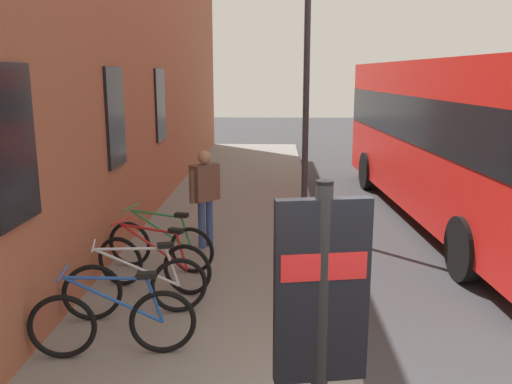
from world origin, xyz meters
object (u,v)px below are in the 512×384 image
bicycle_end_of_row (153,263)px  bicycle_nearest_sign (161,245)px  pedestrian_crossing_street (205,189)px  city_bus (463,132)px  bicycle_by_door (114,322)px  transit_info_sign (321,316)px  street_lamp (306,79)px  bicycle_under_window (137,287)px

bicycle_end_of_row → bicycle_nearest_sign: 0.82m
pedestrian_crossing_street → city_bus: bearing=-66.0°
bicycle_by_door → pedestrian_crossing_street: 3.87m
bicycle_nearest_sign → transit_info_sign: transit_info_sign is taller
pedestrian_crossing_street → street_lamp: (1.47, -1.79, 1.83)m
bicycle_nearest_sign → transit_info_sign: 5.52m
bicycle_nearest_sign → pedestrian_crossing_street: bearing=-25.3°
pedestrian_crossing_street → bicycle_nearest_sign: bearing=154.7°
bicycle_end_of_row → pedestrian_crossing_street: pedestrian_crossing_street is taller
street_lamp → transit_info_sign: bearing=177.6°
bicycle_end_of_row → street_lamp: size_ratio=0.36×
bicycle_under_window → pedestrian_crossing_street: pedestrian_crossing_street is taller
bicycle_under_window → pedestrian_crossing_street: (2.81, -0.50, 0.65)m
bicycle_under_window → street_lamp: (4.28, -2.29, 2.48)m
transit_info_sign → pedestrian_crossing_street: transit_info_sign is taller
bicycle_nearest_sign → street_lamp: street_lamp is taller
street_lamp → bicycle_end_of_row: bearing=146.6°
bicycle_under_window → bicycle_end_of_row: bearing=-1.4°
city_bus → transit_info_sign: bearing=156.7°
bicycle_end_of_row → street_lamp: 4.81m
transit_info_sign → bicycle_nearest_sign: bearing=22.0°
bicycle_nearest_sign → pedestrian_crossing_street: size_ratio=1.02×
transit_info_sign → city_bus: 9.16m
bicycle_by_door → street_lamp: size_ratio=0.37×
pedestrian_crossing_street → bicycle_under_window: bearing=169.9°
bicycle_nearest_sign → bicycle_by_door: bearing=-179.0°
bicycle_nearest_sign → transit_info_sign: (-4.99, -2.02, 1.21)m
city_bus → pedestrian_crossing_street: 5.62m
bicycle_nearest_sign → city_bus: bearing=-58.7°
transit_info_sign → street_lamp: 7.72m
bicycle_by_door → transit_info_sign: size_ratio=0.73×
bicycle_under_window → pedestrian_crossing_street: 2.93m
bicycle_end_of_row → bicycle_nearest_sign: size_ratio=0.99×
bicycle_by_door → bicycle_end_of_row: same height
bicycle_nearest_sign → city_bus: 6.75m
bicycle_under_window → transit_info_sign: size_ratio=0.72×
transit_info_sign → street_lamp: bearing=-2.4°
bicycle_nearest_sign → bicycle_under_window: bearing=-178.3°
street_lamp → bicycle_by_door: bearing=156.4°
bicycle_under_window → street_lamp: bearing=-28.1°
city_bus → pedestrian_crossing_street: size_ratio=6.25×
transit_info_sign → city_bus: (8.41, -3.62, 0.20)m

